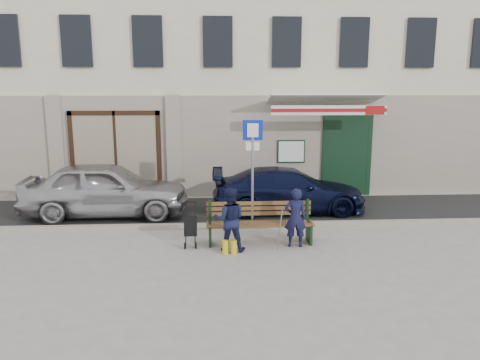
{
  "coord_description": "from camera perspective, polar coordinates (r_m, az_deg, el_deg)",
  "views": [
    {
      "loc": [
        -0.19,
        -9.74,
        3.49
      ],
      "look_at": [
        0.48,
        1.6,
        1.2
      ],
      "focal_mm": 35.0,
      "sensor_mm": 36.0,
      "label": 1
    }
  ],
  "objects": [
    {
      "name": "car_silver",
      "position": [
        13.17,
        -16.05,
        -1.07
      ],
      "size": [
        4.42,
        1.81,
        1.5
      ],
      "primitive_type": "imported",
      "rotation": [
        0.0,
        0.0,
        1.58
      ],
      "color": "#ACADB1",
      "rests_on": "ground"
    },
    {
      "name": "stroller",
      "position": [
        10.42,
        -6.05,
        -5.72
      ],
      "size": [
        0.28,
        0.41,
        0.98
      ],
      "rotation": [
        0.0,
        0.0,
        -0.0
      ],
      "color": "black",
      "rests_on": "ground"
    },
    {
      "name": "woman",
      "position": [
        10.0,
        -1.29,
        -4.82
      ],
      "size": [
        0.71,
        0.57,
        1.39
      ],
      "primitive_type": "imported",
      "rotation": [
        0.0,
        0.0,
        3.08
      ],
      "color": "#131836",
      "rests_on": "ground"
    },
    {
      "name": "parking_sign",
      "position": [
        11.63,
        1.55,
        2.99
      ],
      "size": [
        0.5,
        0.08,
        2.67
      ],
      "rotation": [
        0.0,
        0.0,
        -0.05
      ],
      "color": "gray",
      "rests_on": "ground"
    },
    {
      "name": "ground",
      "position": [
        10.35,
        -2.14,
        -8.32
      ],
      "size": [
        80.0,
        80.0,
        0.0
      ],
      "primitive_type": "plane",
      "color": "#9E9991",
      "rests_on": "ground"
    },
    {
      "name": "bench",
      "position": [
        10.55,
        2.19,
        -5.31
      ],
      "size": [
        2.4,
        1.17,
        0.98
      ],
      "color": "brown",
      "rests_on": "ground"
    },
    {
      "name": "man",
      "position": [
        10.34,
        6.76,
        -4.58
      ],
      "size": [
        0.49,
        0.33,
        1.32
      ],
      "primitive_type": "imported",
      "rotation": [
        0.0,
        0.0,
        3.11
      ],
      "color": "#121434",
      "rests_on": "ground"
    },
    {
      "name": "asphalt_lane",
      "position": [
        13.31,
        -2.44,
        -3.8
      ],
      "size": [
        60.0,
        3.2,
        0.01
      ],
      "primitive_type": "cube",
      "color": "#282828",
      "rests_on": "ground"
    },
    {
      "name": "building",
      "position": [
        18.26,
        -2.85,
        16.04
      ],
      "size": [
        20.0,
        8.27,
        10.0
      ],
      "color": "beige",
      "rests_on": "ground"
    },
    {
      "name": "curb",
      "position": [
        11.76,
        -2.31,
        -5.58
      ],
      "size": [
        60.0,
        0.18,
        0.12
      ],
      "primitive_type": "cube",
      "color": "#9E9384",
      "rests_on": "ground"
    },
    {
      "name": "car_navy",
      "position": [
        13.2,
        5.94,
        -1.22
      ],
      "size": [
        4.3,
        1.79,
        1.24
      ],
      "primitive_type": "imported",
      "rotation": [
        0.0,
        0.0,
        1.56
      ],
      "color": "black",
      "rests_on": "ground"
    }
  ]
}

